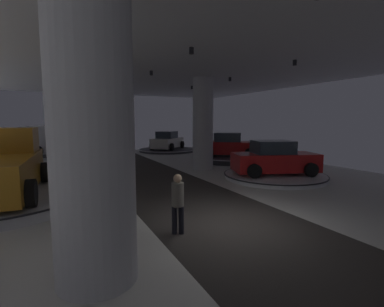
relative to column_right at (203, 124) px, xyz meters
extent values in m
cube|color=silver|center=(-3.70, -8.54, -2.77)|extent=(24.00, 44.00, 0.05)
cube|color=#383330|center=(-3.70, -8.54, -2.75)|extent=(4.40, 44.00, 0.01)
cube|color=silver|center=(-3.70, -8.54, 2.80)|extent=(24.00, 44.00, 0.10)
cylinder|color=black|center=(-6.33, -6.40, 2.57)|extent=(0.16, 0.16, 0.22)
cylinder|color=black|center=(-6.38, -1.03, 2.57)|extent=(0.16, 0.16, 0.22)
cylinder|color=black|center=(-6.37, 3.57, 2.57)|extent=(0.16, 0.16, 0.22)
cylinder|color=black|center=(-3.77, -6.17, 2.57)|extent=(0.16, 0.16, 0.22)
cylinder|color=black|center=(-3.60, -1.22, 2.57)|extent=(0.16, 0.16, 0.22)
cylinder|color=black|center=(-3.59, 3.51, 2.57)|extent=(0.16, 0.16, 0.22)
cylinder|color=black|center=(0.92, -6.23, 2.57)|extent=(0.16, 0.16, 0.22)
cylinder|color=black|center=(1.10, -1.20, 2.57)|extent=(0.16, 0.16, 0.22)
cylinder|color=black|center=(0.92, 3.39, 2.57)|extent=(0.16, 0.16, 0.22)
cylinder|color=silver|center=(0.00, 0.00, 0.00)|extent=(1.24, 1.24, 5.50)
cylinder|color=silver|center=(-7.52, -9.86, 0.00)|extent=(1.47, 1.47, 5.50)
cylinder|color=#B7B7BC|center=(-9.86, -3.62, -2.56)|extent=(5.56, 5.56, 0.37)
cylinder|color=black|center=(-9.86, -3.62, -2.41)|extent=(5.68, 5.68, 0.05)
cube|color=#B77519|center=(-9.86, -3.62, -1.63)|extent=(2.50, 5.45, 1.20)
cube|color=#B77519|center=(-9.73, -1.92, -0.58)|extent=(2.02, 1.84, 1.00)
cube|color=#28333D|center=(-9.77, -2.43, -0.58)|extent=(1.75, 0.21, 0.75)
cylinder|color=black|center=(-8.55, -1.86, -1.96)|extent=(0.34, 0.86, 0.84)
cylinder|color=black|center=(-8.83, -5.56, -1.96)|extent=(0.34, 0.86, 0.84)
cylinder|color=#333338|center=(3.51, 2.34, -2.56)|extent=(5.07, 5.07, 0.38)
cylinder|color=white|center=(3.51, 2.34, -2.40)|extent=(5.17, 5.17, 0.05)
cube|color=red|center=(3.51, 2.34, -1.76)|extent=(4.44, 3.95, 0.90)
cube|color=#2D3842|center=(3.39, 2.43, -1.02)|extent=(2.46, 2.39, 0.70)
cylinder|color=black|center=(5.25, 2.29, -2.03)|extent=(0.68, 0.58, 0.68)
cylinder|color=black|center=(4.06, 0.68, -2.03)|extent=(0.68, 0.58, 0.68)
cylinder|color=black|center=(2.96, 3.99, -2.03)|extent=(0.68, 0.58, 0.68)
cylinder|color=black|center=(1.77, 2.39, -2.03)|extent=(0.68, 0.58, 0.68)
sphere|color=white|center=(5.46, 1.51, -1.65)|extent=(0.18, 0.18, 0.18)
sphere|color=white|center=(4.87, 0.71, -1.65)|extent=(0.18, 0.18, 0.18)
cylinder|color=silver|center=(-10.96, 10.25, -2.62)|extent=(5.57, 5.56, 0.26)
cylinder|color=black|center=(-10.96, 10.25, -2.52)|extent=(5.68, 5.68, 0.05)
cube|color=silver|center=(-10.96, 10.25, -1.74)|extent=(5.56, 2.88, 1.20)
cube|color=silver|center=(-9.28, 9.99, -0.69)|extent=(1.97, 2.13, 1.00)
cube|color=#28333D|center=(-9.79, 10.07, -0.69)|extent=(0.34, 1.74, 0.75)
cylinder|color=black|center=(-8.95, 11.13, -2.07)|extent=(0.87, 0.40, 0.84)
cylinder|color=black|center=(-9.31, 8.81, -2.07)|extent=(0.87, 0.40, 0.84)
cylinder|color=#333338|center=(1.76, 10.47, -2.63)|extent=(5.43, 5.43, 0.24)
cylinder|color=white|center=(1.76, 10.47, -2.54)|extent=(5.54, 5.54, 0.05)
cube|color=silver|center=(1.76, 10.47, -1.90)|extent=(4.20, 4.28, 0.90)
cube|color=#2D3842|center=(1.65, 10.37, -1.15)|extent=(2.44, 2.45, 0.70)
cylinder|color=black|center=(2.02, 12.20, -2.17)|extent=(0.63, 0.64, 0.68)
cylinder|color=black|center=(3.47, 10.82, -2.17)|extent=(0.63, 0.64, 0.68)
cylinder|color=black|center=(0.05, 10.13, -2.17)|extent=(0.63, 0.64, 0.68)
cylinder|color=black|center=(1.49, 8.75, -2.17)|extent=(0.63, 0.64, 0.68)
sphere|color=white|center=(2.82, 12.30, -1.78)|extent=(0.18, 0.18, 0.18)
sphere|color=white|center=(3.54, 11.62, -1.78)|extent=(0.18, 0.18, 0.18)
cylinder|color=#B7B7BC|center=(-10.74, 3.33, -2.56)|extent=(4.79, 4.79, 0.37)
cylinder|color=black|center=(-10.74, 3.33, -2.41)|extent=(4.89, 4.89, 0.05)
cube|color=silver|center=(-10.74, 3.33, -1.77)|extent=(3.75, 4.52, 0.90)
cube|color=#2D3842|center=(-10.82, 3.46, -1.02)|extent=(2.33, 2.44, 0.70)
cylinder|color=black|center=(-9.14, 2.65, -2.04)|extent=(0.55, 0.69, 0.68)
cylinder|color=black|center=(-10.65, 5.07, -2.04)|extent=(0.55, 0.69, 0.68)
sphere|color=white|center=(-9.23, 1.85, -1.66)|extent=(0.18, 0.18, 0.18)
sphere|color=white|center=(-10.07, 1.32, -1.66)|extent=(0.18, 0.18, 0.18)
cylinder|color=silver|center=(1.97, -4.12, -2.63)|extent=(5.06, 5.06, 0.24)
cylinder|color=black|center=(1.97, -4.12, -2.54)|extent=(5.16, 5.16, 0.05)
cube|color=red|center=(1.97, -4.12, -1.90)|extent=(4.56, 3.06, 0.90)
cube|color=#2D3842|center=(1.83, -4.07, -1.15)|extent=(2.30, 2.09, 0.70)
cylinder|color=black|center=(3.65, -3.64, -2.17)|extent=(0.71, 0.43, 0.68)
cylinder|color=black|center=(3.00, -5.53, -2.17)|extent=(0.71, 0.43, 0.68)
cylinder|color=black|center=(0.94, -2.71, -2.17)|extent=(0.71, 0.43, 0.68)
cylinder|color=black|center=(0.30, -4.60, -2.17)|extent=(0.71, 0.43, 0.68)
sphere|color=white|center=(4.08, -4.32, -1.79)|extent=(0.18, 0.18, 0.18)
sphere|color=white|center=(3.76, -5.25, -1.79)|extent=(0.18, 0.18, 0.18)
cylinder|color=black|center=(-5.26, -8.60, -2.35)|extent=(0.14, 0.14, 0.80)
cylinder|color=black|center=(-5.42, -8.52, -2.35)|extent=(0.14, 0.14, 0.80)
cylinder|color=#6B665B|center=(-5.34, -8.56, -1.69)|extent=(0.32, 0.32, 0.62)
sphere|color=tan|center=(-5.34, -8.56, -1.27)|extent=(0.22, 0.22, 0.22)
camera|label=1|loc=(-8.14, -15.12, 0.19)|focal=26.49mm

